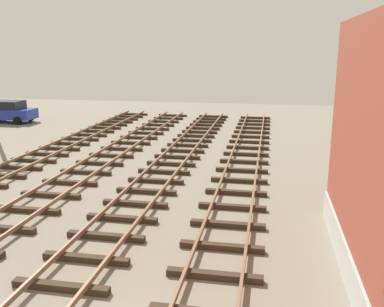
{
  "coord_description": "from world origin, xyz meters",
  "views": [
    {
      "loc": [
        2.31,
        -5.59,
        5.72
      ],
      "look_at": [
        -0.55,
        9.76,
        1.89
      ],
      "focal_mm": 39.59,
      "sensor_mm": 36.0,
      "label": 1
    }
  ],
  "objects": [
    {
      "name": "parked_car_blue",
      "position": [
        -18.47,
        25.08,
        0.9
      ],
      "size": [
        4.2,
        2.04,
        1.76
      ],
      "color": "#23389E",
      "rests_on": "ground"
    }
  ]
}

